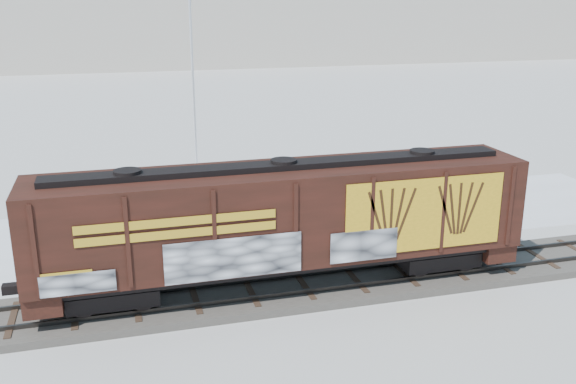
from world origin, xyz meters
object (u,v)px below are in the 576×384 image
object	(u,v)px
car_white	(241,207)
car_dark	(283,210)
flagpole	(196,110)
hopper_railcar	(284,218)
car_silver	(244,223)

from	to	relation	value
car_white	car_dark	world-z (taller)	car_white
flagpole	hopper_railcar	bearing A→B (deg)	-85.30
flagpole	car_silver	xyz separation A→B (m)	(0.81, -8.35, -3.68)
hopper_railcar	car_white	distance (m)	8.14
hopper_railcar	car_silver	bearing A→B (deg)	93.46
flagpole	car_white	bearing A→B (deg)	-79.11
hopper_railcar	car_dark	world-z (taller)	hopper_railcar
flagpole	car_silver	distance (m)	9.16
car_white	car_dark	size ratio (longest dim) A/B	0.97
flagpole	car_silver	bearing A→B (deg)	-84.48
car_white	car_dark	xyz separation A→B (m)	(1.86, -0.72, -0.08)
hopper_railcar	flagpole	bearing A→B (deg)	94.70
car_white	car_silver	bearing A→B (deg)	167.73
car_silver	car_white	bearing A→B (deg)	-7.71
hopper_railcar	car_silver	size ratio (longest dim) A/B	3.54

